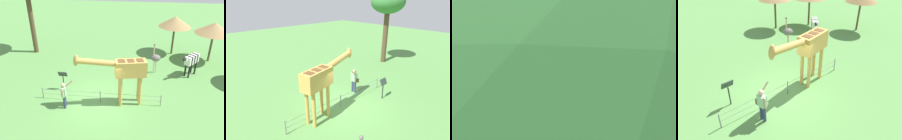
% 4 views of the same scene
% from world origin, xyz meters
% --- Properties ---
extents(ground_plane, '(60.00, 60.00, 0.00)m').
position_xyz_m(ground_plane, '(0.00, 0.00, 0.00)').
color(ground_plane, '#568E47').
extents(giraffe, '(3.96, 1.29, 3.22)m').
position_xyz_m(giraffe, '(-1.36, 0.07, 2.18)').
color(giraffe, gold).
rests_on(giraffe, ground_plane).
extents(visitor, '(0.65, 0.58, 1.69)m').
position_xyz_m(visitor, '(1.91, 0.82, 0.90)').
color(visitor, navy).
rests_on(visitor, ground_plane).
extents(zebra, '(1.43, 1.55, 1.66)m').
position_xyz_m(zebra, '(-5.79, -3.85, 1.16)').
color(zebra, black).
rests_on(zebra, ground_plane).
extents(ostrich, '(0.70, 0.56, 2.25)m').
position_xyz_m(ostrich, '(-3.34, -3.99, 1.18)').
color(ostrich, '#CC9E93').
rests_on(ostrich, ground_plane).
extents(tree_east, '(3.58, 3.58, 7.39)m').
position_xyz_m(tree_east, '(6.84, -6.70, 6.05)').
color(tree_east, brown).
rests_on(tree_east, ground_plane).
extents(info_sign, '(0.56, 0.21, 1.32)m').
position_xyz_m(info_sign, '(2.54, -0.98, 0.95)').
color(info_sign, black).
rests_on(info_sign, ground_plane).
extents(wire_fence, '(7.05, 0.05, 0.75)m').
position_xyz_m(wire_fence, '(0.00, 0.11, 0.40)').
color(wire_fence, slate).
rests_on(wire_fence, ground_plane).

